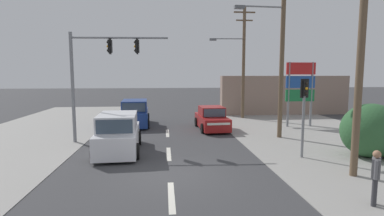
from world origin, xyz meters
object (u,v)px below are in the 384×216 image
object	(u,v)px
shopping_plaza_sign	(300,85)
sedan_crossing_left	(212,119)
pedestal_signal_right_kerb	(304,105)
utility_pole_midground_right	(280,42)
traffic_signal_mast	(96,67)
utility_pole_foreground_right	(358,37)
suv_receding_far	(118,134)
utility_pole_background_right	(242,59)
suv_oncoming_mid	(135,114)
pedestrian_at_kerb	(376,175)

from	to	relation	value
shopping_plaza_sign	sedan_crossing_left	distance (m)	6.82
pedestal_signal_right_kerb	shopping_plaza_sign	distance (m)	8.51
utility_pole_midground_right	traffic_signal_mast	world-z (taller)	utility_pole_midground_right
utility_pole_foreground_right	shopping_plaza_sign	world-z (taller)	utility_pole_foreground_right
utility_pole_foreground_right	shopping_plaza_sign	bearing A→B (deg)	74.72
utility_pole_foreground_right	suv_receding_far	distance (m)	10.84
utility_pole_background_right	suv_oncoming_mid	bearing A→B (deg)	-161.00
utility_pole_midground_right	utility_pole_background_right	size ratio (longest dim) A/B	1.13
utility_pole_foreground_right	traffic_signal_mast	world-z (taller)	utility_pole_foreground_right
suv_receding_far	sedan_crossing_left	world-z (taller)	suv_receding_far
utility_pole_foreground_right	utility_pole_midground_right	bearing A→B (deg)	91.14
pedestal_signal_right_kerb	sedan_crossing_left	distance (m)	8.09
pedestal_signal_right_kerb	suv_receding_far	distance (m)	8.71
utility_pole_background_right	traffic_signal_mast	bearing A→B (deg)	-141.40
shopping_plaza_sign	utility_pole_background_right	bearing A→B (deg)	124.63
utility_pole_midground_right	suv_receding_far	bearing A→B (deg)	-164.31
utility_pole_background_right	suv_receding_far	bearing A→B (deg)	-129.97
traffic_signal_mast	suv_receding_far	xyz separation A→B (m)	(1.44, -2.31, -3.26)
traffic_signal_mast	pedestal_signal_right_kerb	size ratio (longest dim) A/B	1.69
traffic_signal_mast	suv_oncoming_mid	xyz separation A→B (m)	(1.53, 5.16, -3.26)
utility_pole_background_right	pedestal_signal_right_kerb	size ratio (longest dim) A/B	2.61
utility_pole_foreground_right	traffic_signal_mast	bearing A→B (deg)	147.76
utility_pole_midground_right	suv_oncoming_mid	bearing A→B (deg)	150.58
suv_oncoming_mid	sedan_crossing_left	world-z (taller)	suv_oncoming_mid
utility_pole_midground_right	pedestrian_at_kerb	distance (m)	10.37
utility_pole_foreground_right	suv_oncoming_mid	xyz separation A→B (m)	(-8.95, 11.76, -4.18)
utility_pole_midground_right	utility_pole_background_right	bearing A→B (deg)	91.00
utility_pole_midground_right	pedestrian_at_kerb	world-z (taller)	utility_pole_midground_right
sedan_crossing_left	suv_receding_far	bearing A→B (deg)	-134.36
pedestal_signal_right_kerb	sedan_crossing_left	xyz separation A→B (m)	(-2.96, 7.33, -1.71)
utility_pole_midground_right	sedan_crossing_left	distance (m)	6.73
sedan_crossing_left	pedestrian_at_kerb	size ratio (longest dim) A/B	2.64
utility_pole_midground_right	pedestal_signal_right_kerb	world-z (taller)	utility_pole_midground_right
utility_pole_foreground_right	pedestal_signal_right_kerb	world-z (taller)	utility_pole_foreground_right
utility_pole_midground_right	shopping_plaza_sign	bearing A→B (deg)	49.84
suv_oncoming_mid	sedan_crossing_left	bearing A→B (deg)	-19.69
traffic_signal_mast	pedestrian_at_kerb	bearing A→B (deg)	-43.23
pedestal_signal_right_kerb	shopping_plaza_sign	world-z (taller)	shopping_plaza_sign
sedan_crossing_left	traffic_signal_mast	bearing A→B (deg)	-154.73
utility_pole_midground_right	shopping_plaza_sign	xyz separation A→B (m)	(2.94, 3.49, -2.61)
sedan_crossing_left	pedestrian_at_kerb	bearing A→B (deg)	-77.40
utility_pole_background_right	suv_oncoming_mid	size ratio (longest dim) A/B	2.01
pedestal_signal_right_kerb	suv_oncoming_mid	xyz separation A→B (m)	(-8.30, 9.24, -1.53)
suv_oncoming_mid	pedestrian_at_kerb	bearing A→B (deg)	-60.33
suv_oncoming_mid	utility_pole_midground_right	bearing A→B (deg)	-29.42
suv_oncoming_mid	sedan_crossing_left	size ratio (longest dim) A/B	1.07
pedestal_signal_right_kerb	suv_receding_far	size ratio (longest dim) A/B	0.77
utility_pole_midground_right	shopping_plaza_sign	size ratio (longest dim) A/B	2.27
utility_pole_midground_right	pedestal_signal_right_kerb	bearing A→B (deg)	-96.77
shopping_plaza_sign	suv_receding_far	size ratio (longest dim) A/B	1.00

